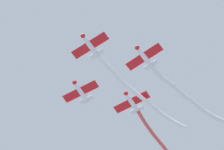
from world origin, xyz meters
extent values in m
ellipsoid|color=white|center=(2.86, -5.37, 75.03)|extent=(4.90, 1.62, 0.98)
sphere|color=red|center=(5.13, -5.67, 75.03)|extent=(0.94, 0.94, 0.84)
ellipsoid|color=#1E2D4C|center=(3.45, -5.45, 75.40)|extent=(1.28, 0.81, 0.52)
cube|color=red|center=(3.02, -5.39, 74.90)|extent=(2.56, 7.16, 0.13)
cube|color=white|center=(0.85, -5.10, 75.11)|extent=(1.27, 2.83, 0.11)
cube|color=red|center=(0.95, -5.11, 75.63)|extent=(1.10, 0.28, 1.36)
cylinder|color=white|center=(-1.17, -4.59, 74.73)|extent=(3.58, 1.60, 1.21)
cylinder|color=white|center=(-4.35, -3.74, 74.39)|extent=(3.30, 1.49, 0.95)
cylinder|color=white|center=(-7.28, -2.79, 74.25)|extent=(3.08, 1.77, 0.80)
cylinder|color=white|center=(-10.06, -1.55, 74.03)|extent=(3.18, 2.02, 1.12)
cylinder|color=white|center=(-12.93, -0.38, 73.93)|extent=(3.24, 1.65, 0.90)
cylinder|color=white|center=(-15.68, 0.76, 73.90)|extent=(2.91, 1.97, 0.97)
cylinder|color=white|center=(-18.14, 2.28, 73.58)|extent=(2.92, 2.29, 1.19)
sphere|color=white|center=(0.47, -5.05, 74.97)|extent=(0.72, 0.72, 0.72)
sphere|color=white|center=(-2.81, -4.14, 74.50)|extent=(0.72, 0.72, 0.72)
sphere|color=white|center=(-5.88, -3.34, 74.28)|extent=(0.72, 0.72, 0.72)
sphere|color=white|center=(-8.67, -2.24, 74.21)|extent=(0.72, 0.72, 0.72)
sphere|color=white|center=(-11.44, -0.87, 73.84)|extent=(0.72, 0.72, 0.72)
sphere|color=white|center=(-14.43, 0.10, 74.01)|extent=(0.72, 0.72, 0.72)
sphere|color=white|center=(-16.94, 1.43, 73.79)|extent=(0.72, 0.72, 0.72)
sphere|color=white|center=(-19.34, 3.13, 73.38)|extent=(0.72, 0.72, 0.72)
ellipsoid|color=white|center=(-3.13, 2.26, 74.63)|extent=(4.91, 1.82, 0.98)
sphere|color=red|center=(-0.86, 1.85, 74.63)|extent=(0.97, 0.97, 0.84)
ellipsoid|color=#1E2D4C|center=(-2.53, 2.15, 75.00)|extent=(1.30, 0.86, 0.52)
cube|color=red|center=(-2.96, 2.23, 74.50)|extent=(2.86, 7.18, 0.13)
cube|color=white|center=(-5.11, 2.62, 74.71)|extent=(1.39, 2.85, 0.11)
cube|color=red|center=(-5.02, 2.60, 75.23)|extent=(1.10, 0.32, 1.36)
cylinder|color=white|center=(-6.92, 3.02, 74.62)|extent=(3.06, 1.46, 0.91)
cylinder|color=white|center=(-9.65, 3.88, 74.99)|extent=(3.11, 1.81, 1.51)
cylinder|color=white|center=(-12.40, 4.89, 75.33)|extent=(3.14, 1.73, 0.85)
cylinder|color=white|center=(-15.13, 5.92, 75.55)|extent=(3.03, 1.85, 1.25)
cylinder|color=white|center=(-17.77, 7.01, 75.77)|extent=(2.98, 1.83, 0.86)
cylinder|color=white|center=(-20.29, 8.19, 75.90)|extent=(2.83, 1.99, 1.05)
cylinder|color=white|center=(-22.60, 9.64, 76.06)|extent=(2.77, 2.29, 0.96)
sphere|color=white|center=(-5.49, 2.69, 74.57)|extent=(0.81, 0.81, 0.81)
sphere|color=white|center=(-8.34, 3.36, 74.66)|extent=(0.81, 0.81, 0.81)
sphere|color=white|center=(-10.96, 4.41, 75.31)|extent=(0.81, 0.81, 0.81)
sphere|color=white|center=(-13.83, 5.37, 75.35)|extent=(0.81, 0.81, 0.81)
sphere|color=white|center=(-16.43, 6.47, 75.75)|extent=(0.81, 0.81, 0.81)
sphere|color=white|center=(-19.10, 7.55, 75.79)|extent=(0.81, 0.81, 0.81)
sphere|color=white|center=(-21.47, 8.83, 76.00)|extent=(0.81, 0.81, 0.81)
ellipsoid|color=white|center=(-4.77, -11.35, 75.33)|extent=(4.86, 1.24, 0.98)
sphere|color=red|center=(-2.47, -11.47, 75.33)|extent=(0.88, 0.88, 0.84)
ellipsoid|color=#1E2D4C|center=(-4.17, -11.38, 75.70)|extent=(1.24, 0.72, 0.52)
cube|color=red|center=(-4.60, -11.36, 75.20)|extent=(2.02, 7.08, 0.13)
cube|color=white|center=(-6.79, -11.24, 75.41)|extent=(1.07, 2.78, 0.11)
cube|color=red|center=(-6.69, -11.24, 75.93)|extent=(1.10, 0.19, 1.36)
ellipsoid|color=white|center=(-10.75, -3.72, 74.83)|extent=(4.88, 1.36, 0.98)
sphere|color=red|center=(-8.46, -3.90, 74.83)|extent=(0.90, 0.90, 0.84)
ellipsoid|color=#1E2D4C|center=(-10.15, -3.77, 75.20)|extent=(1.25, 0.75, 0.52)
cube|color=red|center=(-10.59, -3.74, 74.70)|extent=(2.19, 7.11, 0.13)
cube|color=white|center=(-12.76, -3.56, 74.91)|extent=(1.13, 2.80, 0.11)
cube|color=red|center=(-12.67, -3.57, 75.43)|extent=(1.10, 0.22, 1.36)
cylinder|color=#DB4C4C|center=(-14.71, -3.50, 74.85)|extent=(3.17, 0.75, 0.83)
cylinder|color=#DB4C4C|center=(-17.81, -3.31, 74.96)|extent=(3.15, 0.96, 0.74)
cylinder|color=#DB4C4C|center=(-20.99, -2.86, 74.94)|extent=(3.44, 1.27, 0.78)
sphere|color=#DB4C4C|center=(-13.15, -3.53, 74.77)|extent=(0.67, 0.67, 0.67)
sphere|color=#DB4C4C|center=(-16.27, -3.46, 74.93)|extent=(0.67, 0.67, 0.67)
sphere|color=#DB4C4C|center=(-19.34, -3.16, 74.99)|extent=(0.67, 0.67, 0.67)
sphere|color=#DB4C4C|center=(-22.64, -2.55, 74.89)|extent=(0.67, 0.67, 0.67)
camera|label=1|loc=(29.88, 12.10, 5.61)|focal=70.28mm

